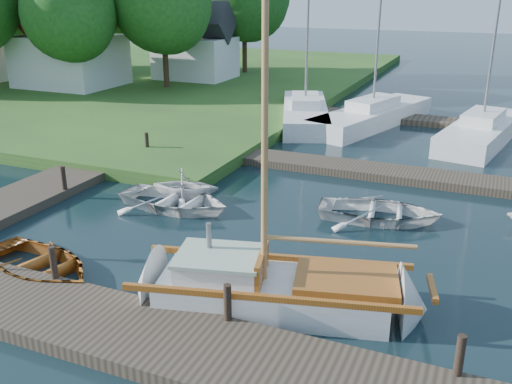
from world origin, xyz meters
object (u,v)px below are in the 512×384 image
at_px(mooring_post_2, 228,302).
at_px(tender_b, 185,183).
at_px(sailboat, 280,293).
at_px(dinghy, 37,260).
at_px(tender_c, 380,209).
at_px(marina_boat_1, 373,114).
at_px(mooring_post_1, 53,263).
at_px(marina_boat_2, 482,129).
at_px(mooring_post_4, 64,178).
at_px(marina_boat_0, 305,111).
at_px(mooring_post_3, 460,355).
at_px(mooring_post_5, 147,142).
at_px(tree_2, 69,12).
at_px(house_a, 69,47).
at_px(tree_3, 163,1).
at_px(tender_a, 174,197).
at_px(house_c, 195,48).

distance_m(mooring_post_2, tender_b, 7.95).
distance_m(sailboat, tender_b, 7.35).
xyz_separation_m(sailboat, dinghy, (-6.09, -0.91, 0.03)).
bearing_deg(tender_c, marina_boat_1, 4.89).
relative_size(mooring_post_1, marina_boat_2, 0.07).
xyz_separation_m(mooring_post_4, dinghy, (3.05, -4.56, -0.33)).
height_order(mooring_post_2, marina_boat_1, marina_boat_1).
relative_size(mooring_post_1, tender_c, 0.22).
distance_m(marina_boat_0, marina_boat_2, 8.67).
height_order(mooring_post_3, mooring_post_5, same).
distance_m(mooring_post_3, sailboat, 4.11).
bearing_deg(dinghy, mooring_post_3, -78.81).
xyz_separation_m(mooring_post_3, marina_boat_1, (-5.74, 19.58, -0.13)).
bearing_deg(tree_2, house_a, 135.75).
height_order(mooring_post_3, tree_3, tree_3).
bearing_deg(tender_b, mooring_post_4, 97.42).
height_order(mooring_post_5, tender_a, mooring_post_5).
distance_m(mooring_post_2, house_c, 31.19).
xyz_separation_m(mooring_post_2, house_a, (-21.50, 21.00, 2.26)).
relative_size(sailboat, marina_boat_0, 0.86).
distance_m(mooring_post_5, dinghy, 10.04).
xyz_separation_m(house_a, tree_3, (6.00, 2.05, 2.85)).
height_order(tender_a, tree_2, tree_2).
relative_size(mooring_post_1, mooring_post_4, 1.00).
distance_m(mooring_post_2, tree_3, 28.24).
bearing_deg(dinghy, sailboat, -67.75).
bearing_deg(marina_boat_2, tree_2, 98.85).
bearing_deg(tree_2, tree_3, 45.00).
height_order(mooring_post_5, tree_3, tree_3).
xyz_separation_m(mooring_post_1, marina_boat_0, (-0.11, 18.84, -0.13)).
bearing_deg(tree_3, house_c, 90.03).
distance_m(sailboat, marina_boat_0, 18.26).
relative_size(house_c, tree_3, 0.60).
bearing_deg(marina_boat_2, tender_b, 154.39).
height_order(dinghy, marina_boat_0, marina_boat_0).
bearing_deg(tender_a, house_c, 30.36).
bearing_deg(tender_a, mooring_post_4, 101.79).
relative_size(mooring_post_1, house_a, 0.13).
bearing_deg(mooring_post_5, tender_c, -15.50).
bearing_deg(house_a, tree_3, 18.85).
height_order(sailboat, house_a, sailboat).
height_order(marina_boat_2, tree_2, marina_boat_2).
distance_m(mooring_post_3, mooring_post_5, 16.40).
bearing_deg(mooring_post_1, tree_2, 128.21).
bearing_deg(mooring_post_2, dinghy, 175.38).
relative_size(mooring_post_2, tender_b, 0.36).
distance_m(mooring_post_3, dinghy, 9.97).
distance_m(tender_a, tender_b, 0.88).
height_order(mooring_post_2, house_a, house_a).
height_order(mooring_post_3, house_c, house_c).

